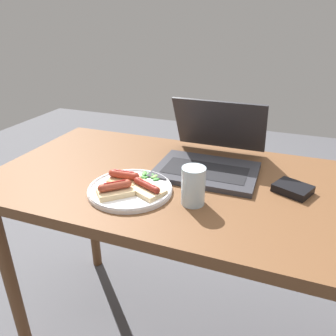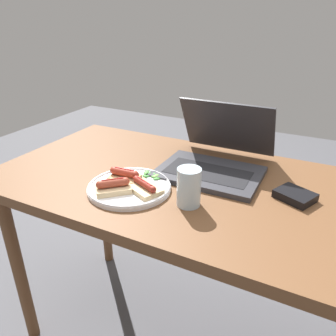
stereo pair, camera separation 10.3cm
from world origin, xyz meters
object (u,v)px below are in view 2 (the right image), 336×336
plate (129,187)px  drinking_glass (189,187)px  external_drive (295,196)px  laptop (215,159)px

plate → drinking_glass: 0.21m
plate → external_drive: bearing=20.2°
plate → laptop: bearing=54.2°
laptop → drinking_glass: laptop is taller
external_drive → plate: bearing=-135.4°
plate → external_drive: size_ratio=2.02×
external_drive → drinking_glass: bearing=-123.3°
laptop → plate: 0.32m
drinking_glass → external_drive: drinking_glass is taller
laptop → drinking_glass: size_ratio=3.13×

